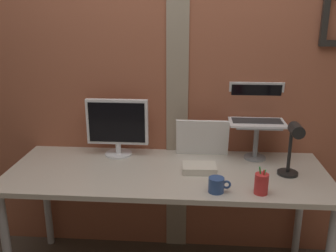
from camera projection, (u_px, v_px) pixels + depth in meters
brick_wall_back at (173, 65)px, 2.47m from camera, size 3.05×0.16×2.66m
desk at (167, 181)px, 2.27m from camera, size 1.92×0.71×0.75m
monitor at (117, 125)px, 2.43m from camera, size 0.40×0.18×0.38m
laptop_stand at (256, 135)px, 2.39m from camera, size 0.28×0.22×0.24m
laptop at (256, 110)px, 2.41m from camera, size 0.35×0.27×0.24m
whiteboard_panel at (202, 138)px, 2.45m from camera, size 0.34×0.07×0.25m
desk_lamp at (293, 144)px, 2.08m from camera, size 0.12×0.20×0.34m
pen_cup at (261, 184)px, 1.95m from camera, size 0.07×0.07×0.15m
coffee_mug at (217, 185)px, 1.97m from camera, size 0.12×0.08×0.08m
paper_clutter_stack at (199, 168)px, 2.23m from camera, size 0.21×0.15×0.04m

